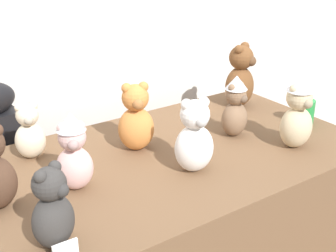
{
  "coord_description": "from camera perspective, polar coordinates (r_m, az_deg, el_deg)",
  "views": [
    {
      "loc": [
        -0.9,
        -1.05,
        1.56
      ],
      "look_at": [
        0.0,
        0.25,
        0.88
      ],
      "focal_mm": 49.47,
      "sensor_mm": 36.0,
      "label": 1
    }
  ],
  "objects": [
    {
      "name": "teddy_bear_blush",
      "position": [
        1.53,
        -11.58,
        -3.24
      ],
      "size": [
        0.15,
        0.14,
        0.27
      ],
      "rotation": [
        0.0,
        0.0,
        -0.34
      ],
      "color": "beige",
      "rests_on": "display_table"
    },
    {
      "name": "teddy_bear_charcoal",
      "position": [
        1.28,
        -14.07,
        -9.94
      ],
      "size": [
        0.16,
        0.15,
        0.24
      ],
      "rotation": [
        0.0,
        0.0,
        0.52
      ],
      "color": "#383533",
      "rests_on": "display_table"
    },
    {
      "name": "teddy_bear_cream",
      "position": [
        1.79,
        -16.71,
        -0.77
      ],
      "size": [
        0.13,
        0.12,
        0.22
      ],
      "rotation": [
        0.0,
        0.0,
        -0.2
      ],
      "color": "beige",
      "rests_on": "display_table"
    },
    {
      "name": "display_table",
      "position": [
        1.97,
        -0.0,
        -13.43
      ],
      "size": [
        1.54,
        0.86,
        0.76
      ],
      "primitive_type": "cube",
      "color": "brown",
      "rests_on": "ground_plane"
    },
    {
      "name": "teddy_bear_mocha",
      "position": [
        1.91,
        8.28,
        2.35
      ],
      "size": [
        0.13,
        0.12,
        0.26
      ],
      "rotation": [
        0.0,
        0.0,
        0.17
      ],
      "color": "#7F6047",
      "rests_on": "display_table"
    },
    {
      "name": "teddy_bear_snow",
      "position": [
        1.61,
        3.28,
        -1.45
      ],
      "size": [
        0.17,
        0.15,
        0.27
      ],
      "rotation": [
        0.0,
        0.0,
        -0.24
      ],
      "color": "white",
      "rests_on": "display_table"
    },
    {
      "name": "name_card_front_left",
      "position": [
        1.28,
        -12.53,
        -14.71
      ],
      "size": [
        0.07,
        0.01,
        0.05
      ],
      "primitive_type": "cube",
      "rotation": [
        0.0,
        0.0,
        -0.02
      ],
      "color": "white",
      "rests_on": "display_table"
    },
    {
      "name": "teddy_bear_chestnut",
      "position": [
        2.24,
        8.89,
        5.93
      ],
      "size": [
        0.2,
        0.19,
        0.31
      ],
      "rotation": [
        0.0,
        0.0,
        0.43
      ],
      "color": "brown",
      "rests_on": "display_table"
    },
    {
      "name": "teddy_bear_ginger",
      "position": [
        1.77,
        -3.97,
        0.86
      ],
      "size": [
        0.17,
        0.16,
        0.27
      ],
      "rotation": [
        0.0,
        0.0,
        -0.33
      ],
      "color": "#D17F3D",
      "rests_on": "display_table"
    },
    {
      "name": "party_cup_green",
      "position": [
        2.12,
        16.52,
        1.66
      ],
      "size": [
        0.08,
        0.08,
        0.11
      ],
      "primitive_type": "cylinder",
      "color": "#238C3D",
      "rests_on": "display_table"
    },
    {
      "name": "teddy_bear_sand",
      "position": [
        1.85,
        15.7,
        1.61
      ],
      "size": [
        0.14,
        0.13,
        0.3
      ],
      "rotation": [
        0.0,
        0.0,
        -0.08
      ],
      "color": "#CCB78E",
      "rests_on": "display_table"
    }
  ]
}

